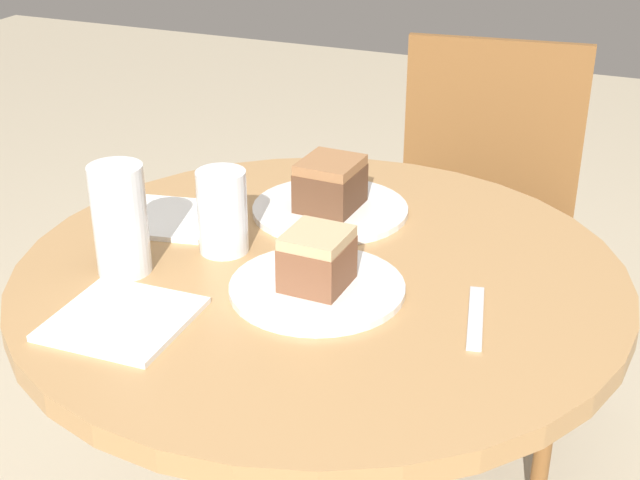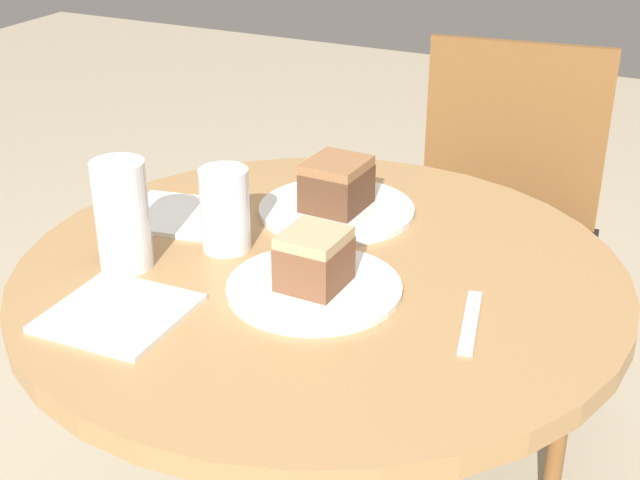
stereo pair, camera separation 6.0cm
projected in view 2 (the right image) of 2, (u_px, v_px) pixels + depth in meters
The scene contains 12 objects.
table at pixel (320, 387), 1.31m from camera, with size 0.84×0.84×0.76m.
chair at pixel (497, 243), 1.95m from camera, with size 0.47×0.51×0.88m.
plate_near at pixel (314, 288), 1.16m from camera, with size 0.23×0.23×0.01m.
plate_far at pixel (337, 210), 1.38m from camera, with size 0.24×0.24×0.01m.
cake_slice_near at pixel (314, 259), 1.14m from camera, with size 0.08×0.09×0.07m.
cake_slice_far at pixel (337, 184), 1.36m from camera, with size 0.09×0.10×0.08m.
glass_lemonade at pixel (225, 214), 1.25m from camera, with size 0.07×0.07×0.12m.
glass_water at pixel (123, 221), 1.20m from camera, with size 0.07×0.07×0.15m.
napkin_stack at pixel (118, 313), 1.10m from camera, with size 0.16×0.16×0.01m.
fork at pixel (299, 242), 1.28m from camera, with size 0.14×0.12×0.00m.
spoon at pixel (470, 322), 1.09m from camera, with size 0.05×0.15×0.00m.
napkin_side at pixel (175, 215), 1.37m from camera, with size 0.17×0.17×0.01m.
Camera 2 is at (0.47, -0.97, 1.33)m, focal length 50.00 mm.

